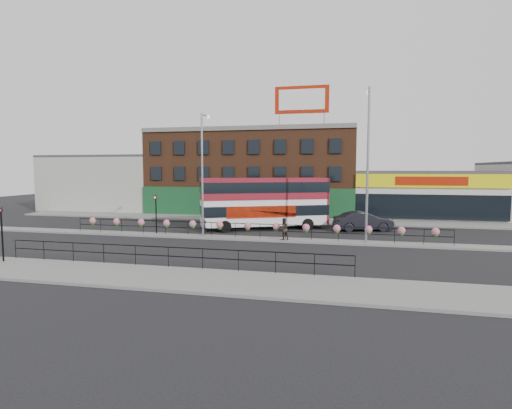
% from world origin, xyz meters
% --- Properties ---
extents(ground, '(120.00, 120.00, 0.00)m').
position_xyz_m(ground, '(0.00, 0.00, 0.00)').
color(ground, black).
rests_on(ground, ground).
extents(south_pavement, '(60.00, 4.00, 0.15)m').
position_xyz_m(south_pavement, '(0.00, -12.00, 0.07)').
color(south_pavement, slate).
rests_on(south_pavement, ground).
extents(north_pavement, '(60.00, 4.00, 0.15)m').
position_xyz_m(north_pavement, '(0.00, 12.00, 0.07)').
color(north_pavement, slate).
rests_on(north_pavement, ground).
extents(median, '(60.00, 1.60, 0.15)m').
position_xyz_m(median, '(0.00, 0.00, 0.07)').
color(median, slate).
rests_on(median, ground).
extents(yellow_line_inner, '(60.00, 0.10, 0.01)m').
position_xyz_m(yellow_line_inner, '(0.00, -9.70, 0.01)').
color(yellow_line_inner, gold).
rests_on(yellow_line_inner, ground).
extents(yellow_line_outer, '(60.00, 0.10, 0.01)m').
position_xyz_m(yellow_line_outer, '(0.00, -9.88, 0.01)').
color(yellow_line_outer, gold).
rests_on(yellow_line_outer, ground).
extents(brick_building, '(25.00, 12.21, 10.30)m').
position_xyz_m(brick_building, '(-4.00, 19.96, 5.13)').
color(brick_building, brown).
rests_on(brick_building, ground).
extents(supermarket, '(15.00, 12.25, 5.30)m').
position_xyz_m(supermarket, '(16.00, 19.90, 2.65)').
color(supermarket, silver).
rests_on(supermarket, ground).
extents(warehouse_west, '(15.50, 12.00, 7.30)m').
position_xyz_m(warehouse_west, '(-24.25, 20.00, 3.65)').
color(warehouse_west, '#A8A9A4').
rests_on(warehouse_west, ground).
extents(billboard, '(6.00, 0.29, 4.40)m').
position_xyz_m(billboard, '(2.50, 14.99, 13.18)').
color(billboard, '#A31C07').
rests_on(billboard, brick_building).
extents(median_railing, '(30.04, 0.56, 1.23)m').
position_xyz_m(median_railing, '(-0.00, 0.00, 1.05)').
color(median_railing, black).
rests_on(median_railing, median).
extents(south_railing, '(20.04, 0.05, 1.12)m').
position_xyz_m(south_railing, '(-2.00, -10.10, 0.96)').
color(south_railing, black).
rests_on(south_railing, south_pavement).
extents(double_decker_bus, '(11.72, 7.32, 4.71)m').
position_xyz_m(double_decker_bus, '(0.22, 5.65, 2.89)').
color(double_decker_bus, white).
rests_on(double_decker_bus, ground).
extents(car, '(4.63, 6.18, 1.71)m').
position_xyz_m(car, '(9.07, 6.60, 0.86)').
color(car, black).
rests_on(car, ground).
extents(pedestrian_a, '(0.82, 0.75, 1.57)m').
position_xyz_m(pedestrian_a, '(-3.85, 0.55, 0.93)').
color(pedestrian_a, black).
rests_on(pedestrian_a, median).
extents(pedestrian_b, '(1.41, 1.41, 1.66)m').
position_xyz_m(pedestrian_b, '(2.91, -0.38, 0.98)').
color(pedestrian_b, '#2F251E').
rests_on(pedestrian_b, median).
extents(lamp_column_west, '(0.35, 1.72, 9.80)m').
position_xyz_m(lamp_column_west, '(-3.72, 0.28, 5.96)').
color(lamp_column_west, gray).
rests_on(lamp_column_west, median).
extents(lamp_column_east, '(0.40, 1.98, 11.28)m').
position_xyz_m(lamp_column_east, '(8.99, 0.25, 6.83)').
color(lamp_column_east, gray).
rests_on(lamp_column_east, median).
extents(traffic_light_south, '(0.15, 0.28, 3.65)m').
position_xyz_m(traffic_light_south, '(-12.00, -11.01, 2.47)').
color(traffic_light_south, black).
rests_on(traffic_light_south, south_pavement).
extents(traffic_light_median, '(0.15, 0.28, 3.65)m').
position_xyz_m(traffic_light_median, '(-8.00, 0.39, 2.47)').
color(traffic_light_median, black).
rests_on(traffic_light_median, median).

